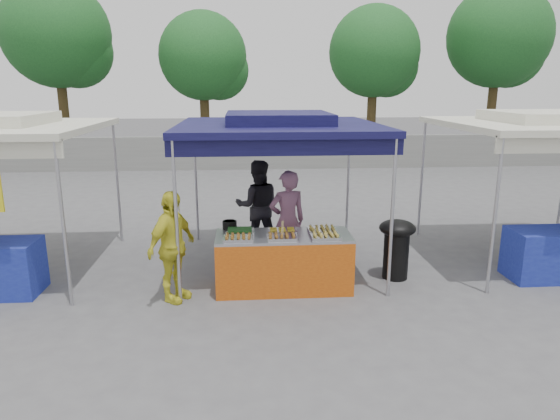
{
  "coord_description": "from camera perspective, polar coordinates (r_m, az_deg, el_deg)",
  "views": [
    {
      "loc": [
        -0.57,
        -7.14,
        3.0
      ],
      "look_at": [
        0.0,
        0.6,
        1.05
      ],
      "focal_mm": 32.0,
      "sensor_mm": 36.0,
      "label": 1
    }
  ],
  "objects": [
    {
      "name": "customer_person",
      "position": [
        7.16,
        -12.24,
        -4.14
      ],
      "size": [
        0.82,
        1.0,
        1.6
      ],
      "primitive_type": "imported",
      "rotation": [
        0.0,
        0.0,
        1.02
      ],
      "color": "gold",
      "rests_on": "ground_plane"
    },
    {
      "name": "food_tray_fm",
      "position": [
        7.15,
        0.2,
        -3.11
      ],
      "size": [
        0.42,
        0.3,
        0.07
      ],
      "color": "#B3B2B7",
      "rests_on": "vendor_table"
    },
    {
      "name": "food_tray_br",
      "position": [
        7.52,
        4.85,
        -2.28
      ],
      "size": [
        0.42,
        0.3,
        0.07
      ],
      "color": "#B3B2B7",
      "rests_on": "vendor_table"
    },
    {
      "name": "vendor_woman",
      "position": [
        8.13,
        0.85,
        -1.29
      ],
      "size": [
        0.69,
        0.54,
        1.68
      ],
      "primitive_type": "imported",
      "rotation": [
        0.0,
        0.0,
        3.39
      ],
      "color": "#7A4E6A",
      "rests_on": "ground_plane"
    },
    {
      "name": "cooking_pot",
      "position": [
        7.69,
        -5.78,
        -1.71
      ],
      "size": [
        0.22,
        0.22,
        0.13
      ],
      "primitive_type": "cylinder",
      "color": "black",
      "rests_on": "vendor_table"
    },
    {
      "name": "tree_0",
      "position": [
        21.37,
        -23.74,
        17.5
      ],
      "size": [
        3.98,
        3.98,
        6.84
      ],
      "color": "#3A2D16",
      "rests_on": "ground_plane"
    },
    {
      "name": "food_tray_fr",
      "position": [
        7.21,
        5.22,
        -3.01
      ],
      "size": [
        0.42,
        0.3,
        0.07
      ],
      "color": "#B3B2B7",
      "rests_on": "vendor_table"
    },
    {
      "name": "skewer_cup",
      "position": [
        7.13,
        0.27,
        -3.08
      ],
      "size": [
        0.07,
        0.07,
        0.09
      ],
      "primitive_type": "cylinder",
      "color": "#A8A7AE",
      "rests_on": "vendor_table"
    },
    {
      "name": "crate_stacked",
      "position": [
        8.12,
        1.11,
        -3.97
      ],
      "size": [
        0.52,
        0.36,
        0.31
      ],
      "primitive_type": "cube",
      "color": "navy",
      "rests_on": "crate_right"
    },
    {
      "name": "food_tray_fl",
      "position": [
        7.13,
        -4.81,
        -3.22
      ],
      "size": [
        0.42,
        0.3,
        0.07
      ],
      "color": "#B3B2B7",
      "rests_on": "vendor_table"
    },
    {
      "name": "wok_burner",
      "position": [
        8.09,
        13.18,
        -3.78
      ],
      "size": [
        0.57,
        0.57,
        0.96
      ],
      "rotation": [
        0.0,
        0.0,
        -0.41
      ],
      "color": "black",
      "rests_on": "ground_plane"
    },
    {
      "name": "crate_right",
      "position": [
        8.22,
        1.1,
        -6.08
      ],
      "size": [
        0.54,
        0.38,
        0.33
      ],
      "primitive_type": "cube",
      "color": "navy",
      "rests_on": "ground_plane"
    },
    {
      "name": "neighbor_stall_right",
      "position": [
        9.34,
        28.82,
        3.74
      ],
      "size": [
        3.2,
        3.2,
        2.57
      ],
      "color": "#A8A7AE",
      "rests_on": "ground_plane"
    },
    {
      "name": "food_tray_bl",
      "position": [
        7.44,
        -4.62,
        -2.45
      ],
      "size": [
        0.42,
        0.3,
        0.07
      ],
      "color": "#B3B2B7",
      "rests_on": "vendor_table"
    },
    {
      "name": "tree_1",
      "position": [
        20.19,
        -8.36,
        16.59
      ],
      "size": [
        3.42,
        3.34,
        5.74
      ],
      "color": "#3A2D16",
      "rests_on": "ground_plane"
    },
    {
      "name": "tree_3",
      "position": [
        22.6,
        23.95,
        17.25
      ],
      "size": [
        3.99,
        3.99,
        6.85
      ],
      "color": "#3A2D16",
      "rests_on": "ground_plane"
    },
    {
      "name": "helper_man",
      "position": [
        9.16,
        -2.57,
        0.49
      ],
      "size": [
        0.83,
        0.65,
        1.69
      ],
      "primitive_type": "imported",
      "rotation": [
        0.0,
        0.0,
        3.16
      ],
      "color": "black",
      "rests_on": "ground_plane"
    },
    {
      "name": "back_wall",
      "position": [
        18.3,
        -2.42,
        6.57
      ],
      "size": [
        40.0,
        0.25,
        1.2
      ],
      "primitive_type": "cube",
      "color": "slate",
      "rests_on": "ground_plane"
    },
    {
      "name": "ground_plane",
      "position": [
        7.76,
        0.33,
        -8.62
      ],
      "size": [
        80.0,
        80.0,
        0.0
      ],
      "primitive_type": "plane",
      "color": "#505052"
    },
    {
      "name": "tree_2",
      "position": [
        20.56,
        11.07,
        16.92
      ],
      "size": [
        3.54,
        3.49,
        5.99
      ],
      "color": "#3A2D16",
      "rests_on": "ground_plane"
    },
    {
      "name": "food_tray_bm",
      "position": [
        7.45,
        0.24,
        -2.39
      ],
      "size": [
        0.42,
        0.3,
        0.07
      ],
      "color": "#B3B2B7",
      "rests_on": "vendor_table"
    },
    {
      "name": "main_canopy",
      "position": [
        8.15,
        -0.19,
        9.67
      ],
      "size": [
        3.2,
        3.2,
        2.57
      ],
      "color": "#A8A7AE",
      "rests_on": "ground_plane"
    },
    {
      "name": "crate_left",
      "position": [
        8.18,
        -3.62,
        -6.25
      ],
      "size": [
        0.52,
        0.37,
        0.31
      ],
      "primitive_type": "cube",
      "color": "navy",
      "rests_on": "ground_plane"
    },
    {
      "name": "vendor_table",
      "position": [
        7.52,
        0.4,
        -5.93
      ],
      "size": [
        2.0,
        0.8,
        0.85
      ],
      "color": "#AD480F",
      "rests_on": "ground_plane"
    }
  ]
}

